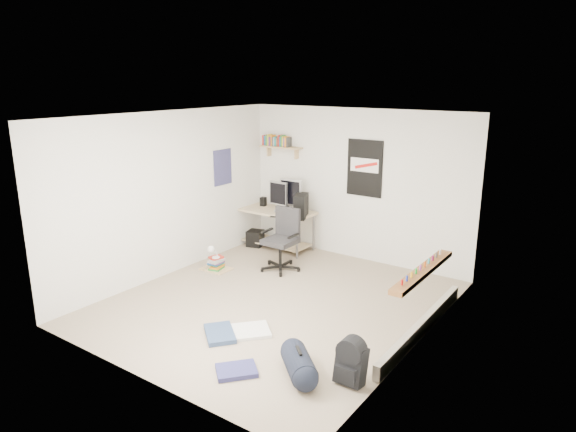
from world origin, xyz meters
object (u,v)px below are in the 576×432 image
Objects in this scene: office_chair at (280,240)px; duffel_bag at (299,364)px; backpack at (351,365)px; book_stack at (216,260)px; desk at (274,228)px.

duffel_bag is (1.93, -2.33, -0.35)m from office_chair.
book_stack is at bearing 153.85° from backpack.
office_chair reaches higher than book_stack.
book_stack is (-0.10, -1.43, -0.22)m from desk.
duffel_bag is at bearing -51.33° from office_chair.
office_chair is at bearing 34.30° from book_stack.
backpack is 0.54m from duffel_bag.
desk is 1.47× the size of office_chair.
book_stack is at bearing -169.97° from duffel_bag.
backpack is 0.88× the size of book_stack.
backpack is at bearing 63.93° from duffel_bag.
duffel_bag is at bearing -72.40° from desk.
desk reaches higher than book_stack.
book_stack is at bearing -146.57° from office_chair.
duffel_bag is (-0.50, -0.20, -0.06)m from backpack.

